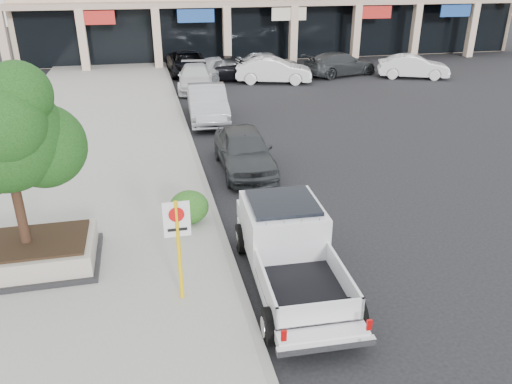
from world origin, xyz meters
TOP-DOWN VIEW (x-y plane):
  - ground at (0.00, 0.00)m, footprint 120.00×120.00m
  - sidewalk at (-5.50, 6.00)m, footprint 8.00×52.00m
  - curb at (-1.55, 6.00)m, footprint 0.20×52.00m
  - planter at (-6.27, 1.11)m, footprint 3.20×2.20m
  - planter_tree at (-6.13, 1.26)m, footprint 2.90×2.55m
  - no_parking_sign at (-2.85, -0.94)m, footprint 0.55×0.09m
  - hedge at (-2.33, 2.53)m, footprint 1.10×0.99m
  - pickup_truck at (-0.35, -0.81)m, footprint 2.21×5.46m
  - curb_car_a at (0.04, 6.46)m, footprint 1.86×4.49m
  - curb_car_b at (-0.36, 13.18)m, footprint 2.01×5.05m
  - curb_car_c at (-0.19, 19.81)m, footprint 2.55×5.12m
  - curb_car_d at (-0.14, 24.67)m, footprint 2.74×5.61m
  - lot_car_a at (2.00, 22.30)m, footprint 5.06×3.51m
  - lot_car_b at (4.87, 20.69)m, footprint 5.00×2.90m
  - lot_car_c at (9.85, 22.03)m, footprint 5.68×3.60m
  - lot_car_d at (2.44, 22.16)m, footprint 5.57×2.93m
  - lot_car_e at (5.18, 23.88)m, footprint 4.61×2.81m
  - lot_car_f at (14.20, 20.14)m, footprint 4.78×3.10m

SIDE VIEW (x-z plane):
  - ground at x=0.00m, z-range 0.00..0.00m
  - sidewalk at x=-5.50m, z-range 0.00..0.15m
  - curb at x=-1.55m, z-range 0.00..0.15m
  - planter at x=-6.27m, z-range 0.14..0.82m
  - hedge at x=-2.33m, z-range 0.15..1.08m
  - curb_car_c at x=-0.19m, z-range 0.00..1.43m
  - lot_car_e at x=5.18m, z-range 0.00..1.47m
  - lot_car_f at x=14.20m, z-range 0.00..1.49m
  - lot_car_d at x=2.44m, z-range 0.00..1.49m
  - curb_car_a at x=0.04m, z-range 0.00..1.52m
  - lot_car_c at x=9.85m, z-range 0.00..1.53m
  - curb_car_d at x=-0.14m, z-range 0.00..1.54m
  - lot_car_b at x=4.87m, z-range 0.00..1.56m
  - lot_car_a at x=2.00m, z-range 0.00..1.60m
  - curb_car_b at x=-0.36m, z-range 0.00..1.63m
  - pickup_truck at x=-0.35m, z-range 0.00..1.69m
  - no_parking_sign at x=-2.85m, z-range 0.48..2.78m
  - planter_tree at x=-6.13m, z-range 1.41..5.41m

